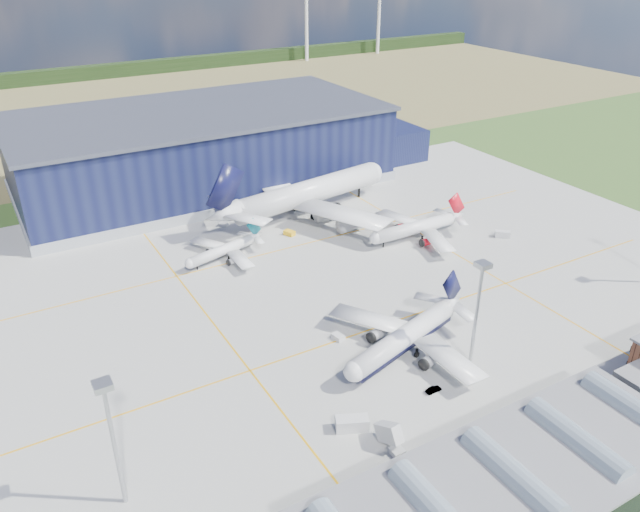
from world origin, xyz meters
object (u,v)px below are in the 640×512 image
Objects in this scene: airliner_regional at (221,246)px; car_b at (434,390)px; airliner_widebody at (309,180)px; gse_cart_b at (224,224)px; gse_van_b at (502,234)px; gse_van_a at (352,424)px; car_a at (577,393)px; airliner_red at (415,222)px; airliner_navy at (404,329)px; gse_cart_a at (338,337)px; hangar at (209,151)px; light_mast_west at (110,425)px; light_mast_center at (479,297)px; airstair at (389,437)px; gse_tug_c at (289,233)px.

car_b is at bearing 85.97° from airliner_regional.
airliner_widebody is 20.78× the size of car_b.
airliner_widebody is at bearing -48.94° from gse_cart_b.
gse_van_b is at bearing -75.38° from gse_cart_b.
gse_van_a is 43.84m from car_a.
gse_van_b is at bearing 153.42° from airliner_red.
gse_cart_a is at bearing -68.57° from airliner_navy.
gse_van_b is 69.89m from car_a.
light_mast_west is (-62.81, -124.80, 3.82)m from hangar.
light_mast_center is 64.92m from gse_van_b.
hangar is 115.78m from airliner_navy.
airliner_widebody is at bearing -68.14° from hangar.
light_mast_west is 109.58m from airliner_red.
light_mast_west reaches higher than airstair.
gse_cart_b is (13.66, 92.13, -0.70)m from gse_van_a.
airliner_regional is 7.11× the size of car_a.
car_a is at bearing 98.02° from airliner_regional.
gse_van_a reaches higher than car_b.
gse_tug_c is at bearing 92.85° from light_mast_center.
airliner_red reaches higher than airliner_regional.
gse_cart_b is 0.80× the size of car_b.
airliner_regional is 80.18m from gse_van_b.
gse_van_b is 1.61× the size of gse_cart_b.
airliner_navy is (-3.15, -115.62, -5.23)m from hangar.
gse_tug_c is at bearing -86.08° from hangar.
gse_van_a is 81.53m from gse_tug_c.
hangar is 2.14× the size of airliner_widebody.
airliner_navy is 9.31× the size of gse_van_b.
hangar reaches higher than car_a.
hangar is 6.30× the size of light_mast_center.
light_mast_west is 3.96× the size of gse_van_a.
airliner_red reaches higher than gse_van_a.
airliner_widebody is 59.46m from gse_van_b.
light_mast_center is 7.07× the size of car_b.
airstair is (-28.01, -10.44, -13.81)m from light_mast_center.
gse_van_b is (56.04, -84.57, -10.65)m from hangar.
car_a is (36.61, -85.72, -3.60)m from airliner_regional.
gse_van_a is (38.60, -4.23, -14.17)m from light_mast_west.
light_mast_center is 19.73m from car_b.
light_mast_west is 45.42m from airstair.
light_mast_center is 7.27× the size of gse_tug_c.
light_mast_center is at bearing 96.19° from airliner_regional.
airliner_red is at bearing -79.20° from gse_cart_b.
car_a is (41.62, -13.77, -0.65)m from gse_van_a.
airliner_regional is (-35.77, -15.82, -6.80)m from airliner_widebody.
airliner_navy is 14.99× the size of gse_cart_b.
light_mast_center is at bearing 64.08° from airliner_red.
gse_van_a is 1.59× the size of car_a.
car_a reaches higher than car_b.
gse_tug_c is (-29.54, 20.41, -4.84)m from airliner_red.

